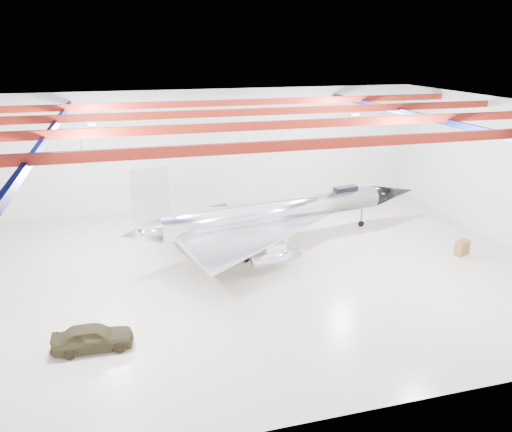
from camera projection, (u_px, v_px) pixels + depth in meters
name	position (u px, v px, depth m)	size (l,w,h in m)	color
floor	(254.00, 269.00, 34.71)	(40.00, 40.00, 0.00)	beige
wall_back	(212.00, 149.00, 46.59)	(40.00, 40.00, 0.00)	silver
wall_right	(507.00, 173.00, 37.92)	(30.00, 30.00, 0.00)	silver
ceiling	(253.00, 109.00, 31.12)	(40.00, 40.00, 0.00)	#0A0F38
ceiling_structure	(253.00, 120.00, 31.34)	(39.50, 29.50, 1.08)	maroon
jet_aircraft	(276.00, 215.00, 38.51)	(25.67, 17.28, 7.05)	silver
jeep	(93.00, 337.00, 25.40)	(1.63, 4.04, 1.38)	#332E19
desk	(462.00, 248.00, 36.92)	(1.18, 0.59, 1.08)	brown
toolbox_red	(232.00, 228.00, 41.95)	(0.43, 0.34, 0.30)	maroon
engine_drum	(221.00, 248.00, 37.61)	(0.51, 0.51, 0.46)	#59595B
parts_bin	(267.00, 235.00, 40.22)	(0.57, 0.46, 0.40)	olive
crate_small	(136.00, 237.00, 40.14)	(0.34, 0.27, 0.24)	#59595B
tool_chest	(278.00, 237.00, 40.02)	(0.38, 0.38, 0.34)	maroon
oil_barrel	(253.00, 242.00, 38.82)	(0.60, 0.48, 0.42)	olive
spares_box	(283.00, 224.00, 42.96)	(0.39, 0.39, 0.35)	#59595B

